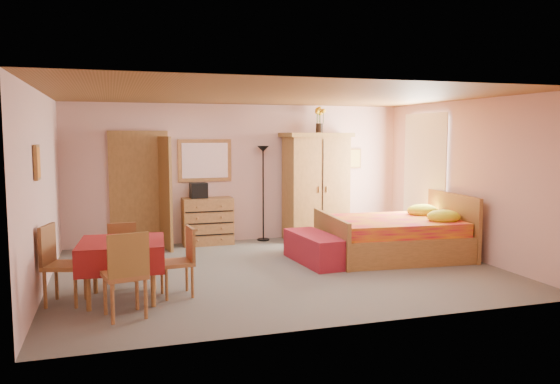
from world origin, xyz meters
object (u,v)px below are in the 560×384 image
object	(u,v)px
dining_table	(123,270)
chair_south	(125,274)
bench	(315,249)
chair_north	(124,255)
chest_of_drawers	(208,221)
sunflower_vase	(320,120)
bed	(392,225)
wall_mirror	(205,160)
stereo	(199,190)
wardrobe	(316,186)
chair_east	(177,262)
floor_lamp	(263,193)
chair_west	(65,265)

from	to	relation	value
dining_table	chair_south	bearing A→B (deg)	-89.22
bench	chair_north	world-z (taller)	chair_north
chest_of_drawers	sunflower_vase	size ratio (longest dim) A/B	1.84
bed	chair_south	size ratio (longest dim) A/B	2.31
wall_mirror	stereo	world-z (taller)	wall_mirror
chair_north	chair_south	bearing A→B (deg)	85.82
wardrobe	dining_table	bearing A→B (deg)	-145.75
stereo	chair_east	world-z (taller)	stereo
bed	dining_table	xyz separation A→B (m)	(-4.36, -1.19, -0.15)
stereo	chair_north	size ratio (longest dim) A/B	0.37
wardrobe	sunflower_vase	xyz separation A→B (m)	(0.08, 0.04, 1.28)
wall_mirror	sunflower_vase	world-z (taller)	sunflower_vase
floor_lamp	bed	distance (m)	2.63
chest_of_drawers	wall_mirror	xyz separation A→B (m)	(0.00, 0.21, 1.12)
wardrobe	bed	distance (m)	2.02
chair_north	chair_east	bearing A→B (deg)	129.63
chest_of_drawers	chair_south	distance (m)	4.10
sunflower_vase	bed	distance (m)	2.66
bed	chair_north	bearing A→B (deg)	-168.21
wall_mirror	chair_north	size ratio (longest dim) A/B	1.20
wall_mirror	dining_table	size ratio (longest dim) A/B	0.99
chest_of_drawers	chair_east	xyz separation A→B (m)	(-0.93, -3.15, 0.00)
wardrobe	chair_east	distance (m)	4.35
bed	dining_table	size ratio (longest dim) A/B	2.24
stereo	sunflower_vase	xyz separation A→B (m)	(2.34, -0.09, 1.31)
chair_south	stereo	bearing A→B (deg)	57.06
dining_table	chair_east	xyz separation A→B (m)	(0.65, -0.03, 0.07)
stereo	bed	world-z (taller)	stereo
dining_table	wall_mirror	bearing A→B (deg)	64.50
sunflower_vase	chair_west	bearing A→B (deg)	-145.71
chair_north	dining_table	bearing A→B (deg)	84.24
chair_north	bench	bearing A→B (deg)	-174.04
wall_mirror	stereo	xyz separation A→B (m)	(-0.15, -0.18, -0.54)
sunflower_vase	wall_mirror	bearing A→B (deg)	173.14
floor_lamp	sunflower_vase	xyz separation A→B (m)	(1.10, -0.10, 1.41)
chair_south	wardrobe	bearing A→B (deg)	32.50
wall_mirror	dining_table	xyz separation A→B (m)	(-1.58, -3.32, -1.18)
wardrobe	chair_west	world-z (taller)	wardrobe
chair_north	chair_east	world-z (taller)	chair_east
wall_mirror	chair_east	distance (m)	3.66
sunflower_vase	chair_west	world-z (taller)	sunflower_vase
dining_table	floor_lamp	bearing A→B (deg)	49.81
wardrobe	chair_north	size ratio (longest dim) A/B	2.48
wardrobe	chair_west	distance (m)	5.31
wardrobe	sunflower_vase	size ratio (longest dim) A/B	4.14
chair_west	chair_east	bearing A→B (deg)	102.75
bed	dining_table	world-z (taller)	bed
wall_mirror	chair_east	bearing A→B (deg)	-106.59
sunflower_vase	chair_east	world-z (taller)	sunflower_vase
floor_lamp	chair_north	xyz separation A→B (m)	(-2.65, -2.52, -0.49)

